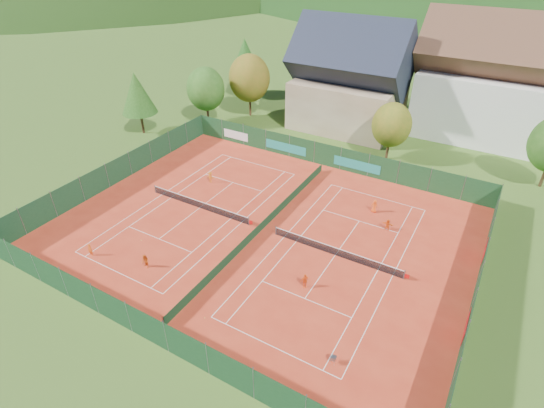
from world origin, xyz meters
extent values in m
plane|color=#35571B|center=(0.00, 0.00, -0.02)|extent=(600.00, 600.00, 0.00)
cube|color=red|center=(0.00, 0.00, 0.01)|extent=(40.00, 32.00, 0.01)
cube|color=white|center=(-8.00, 11.88, 0.01)|extent=(10.97, 0.06, 0.00)
cube|color=white|center=(-8.00, -11.88, 0.01)|extent=(10.97, 0.06, 0.00)
cube|color=white|center=(-13.48, 0.00, 0.01)|extent=(0.06, 23.77, 0.00)
cube|color=white|center=(-2.51, 0.00, 0.01)|extent=(0.06, 23.77, 0.00)
cube|color=white|center=(-12.12, 0.00, 0.01)|extent=(0.06, 23.77, 0.00)
cube|color=white|center=(-3.88, 0.00, 0.01)|extent=(0.06, 23.77, 0.00)
cube|color=white|center=(-8.00, 6.40, 0.01)|extent=(8.23, 0.06, 0.00)
cube|color=white|center=(-8.00, -6.40, 0.01)|extent=(8.23, 0.06, 0.00)
cube|color=white|center=(-8.00, 0.00, 0.01)|extent=(0.06, 12.80, 0.00)
cube|color=white|center=(8.00, 11.88, 0.01)|extent=(10.97, 0.06, 0.00)
cube|color=white|center=(8.00, -11.88, 0.01)|extent=(10.97, 0.06, 0.00)
cube|color=white|center=(2.51, 0.00, 0.01)|extent=(0.06, 23.77, 0.00)
cube|color=white|center=(13.48, 0.00, 0.01)|extent=(0.06, 23.77, 0.00)
cube|color=white|center=(3.88, 0.00, 0.01)|extent=(0.06, 23.77, 0.00)
cube|color=white|center=(12.12, 0.00, 0.01)|extent=(0.06, 23.77, 0.00)
cube|color=white|center=(8.00, 6.40, 0.01)|extent=(8.23, 0.06, 0.00)
cube|color=white|center=(8.00, -6.40, 0.01)|extent=(8.23, 0.06, 0.00)
cube|color=white|center=(8.00, 0.00, 0.01)|extent=(0.06, 12.80, 0.00)
cylinder|color=#59595B|center=(-14.40, 0.00, 0.51)|extent=(0.10, 0.10, 1.02)
cylinder|color=#59595B|center=(-1.60, 0.00, 0.51)|extent=(0.10, 0.10, 1.02)
cube|color=black|center=(-8.00, 0.00, 0.46)|extent=(12.80, 0.02, 0.86)
cube|color=white|center=(-8.00, 0.00, 0.89)|extent=(12.80, 0.04, 0.06)
cube|color=red|center=(-1.35, 0.00, 0.45)|extent=(0.40, 0.04, 0.40)
cylinder|color=#59595B|center=(1.60, 0.00, 0.51)|extent=(0.10, 0.10, 1.02)
cylinder|color=#59595B|center=(14.40, 0.00, 0.51)|extent=(0.10, 0.10, 1.02)
cube|color=black|center=(8.00, 0.00, 0.46)|extent=(12.80, 0.02, 0.86)
cube|color=white|center=(8.00, 0.00, 0.89)|extent=(12.80, 0.04, 0.06)
cube|color=red|center=(14.65, 0.00, 0.45)|extent=(0.40, 0.04, 0.40)
cube|color=#12321B|center=(0.00, 0.00, 0.50)|extent=(0.03, 28.80, 1.00)
cube|color=#163C1D|center=(0.00, 16.00, 1.50)|extent=(40.00, 0.04, 3.00)
cube|color=teal|center=(-6.00, 15.94, 1.20)|extent=(6.00, 0.03, 1.20)
cube|color=teal|center=(4.00, 15.94, 1.20)|extent=(6.00, 0.03, 1.20)
cube|color=silver|center=(-14.00, 15.94, 1.20)|extent=(4.00, 0.03, 1.20)
cube|color=#12341A|center=(0.00, -16.00, 1.50)|extent=(40.00, 0.04, 3.00)
cube|color=#153C21|center=(-20.00, 0.00, 1.50)|extent=(0.04, 32.00, 3.00)
cube|color=#12331A|center=(20.00, 0.00, 1.50)|extent=(0.04, 32.00, 3.00)
cube|color=#B21414|center=(19.94, -4.00, 1.20)|extent=(0.03, 3.00, 1.20)
cube|color=#B21414|center=(19.94, 6.00, 1.20)|extent=(0.03, 3.00, 1.20)
cube|color=#C3AC8A|center=(-3.00, 30.00, 3.50)|extent=(15.00, 12.00, 7.00)
cube|color=#1E2333|center=(-3.00, 30.00, 10.00)|extent=(16.20, 12.00, 12.00)
cube|color=silver|center=(16.00, 36.00, 4.50)|extent=(20.00, 11.00, 9.00)
cube|color=brown|center=(16.00, 36.00, 11.75)|extent=(21.60, 11.00, 11.00)
cylinder|color=#492A1A|center=(-22.00, 20.00, 1.40)|extent=(0.36, 0.36, 2.80)
ellipsoid|color=#2B5F1B|center=(-22.00, 20.00, 5.40)|extent=(5.72, 5.72, 6.58)
cylinder|color=#4B2D1B|center=(-18.00, 26.00, 1.57)|extent=(0.36, 0.36, 3.15)
ellipsoid|color=olive|center=(-18.00, 26.00, 6.07)|extent=(6.44, 6.44, 7.40)
cylinder|color=#452918|center=(-24.00, 34.00, 1.75)|extent=(0.36, 0.36, 3.50)
cone|color=#1E5317|center=(-24.00, 34.00, 6.75)|extent=(5.60, 5.60, 6.50)
cylinder|color=#452C18|center=(6.00, 22.00, 1.22)|extent=(0.36, 0.36, 2.45)
ellipsoid|color=olive|center=(6.00, 22.00, 4.72)|extent=(5.01, 5.01, 5.76)
cylinder|color=#422F17|center=(24.00, 24.00, 1.40)|extent=(0.36, 0.36, 2.80)
cylinder|color=#472D19|center=(-28.00, 12.00, 1.57)|extent=(0.36, 0.36, 3.15)
cone|color=#245317|center=(-28.00, 12.00, 6.07)|extent=(5.04, 5.04, 5.85)
ellipsoid|color=black|center=(10.00, 300.00, -42.35)|extent=(440.00, 440.00, 242.00)
ellipsoid|color=#193210|center=(-220.00, 160.00, -35.70)|extent=(340.00, 340.00, 204.00)
cylinder|color=slate|center=(12.32, -11.13, 0.40)|extent=(0.02, 0.02, 0.80)
cylinder|color=slate|center=(12.62, -11.13, 0.40)|extent=(0.02, 0.02, 0.80)
cylinder|color=slate|center=(12.32, -10.83, 0.40)|extent=(0.02, 0.02, 0.80)
cylinder|color=slate|center=(12.62, -10.83, 0.40)|extent=(0.02, 0.02, 0.80)
cube|color=slate|center=(12.47, -10.98, 0.55)|extent=(0.34, 0.34, 0.30)
ellipsoid|color=#CCD833|center=(12.47, -10.98, 0.58)|extent=(0.28, 0.28, 0.16)
sphere|color=#CCD833|center=(-9.35, -7.45, 0.03)|extent=(0.07, 0.07, 0.07)
sphere|color=#CCD833|center=(2.14, -12.23, 0.03)|extent=(0.07, 0.07, 0.07)
imported|color=#E15414|center=(-11.71, -11.45, 0.65)|extent=(0.50, 0.35, 1.29)
imported|color=#D04D12|center=(-6.07, -10.11, 0.71)|extent=(0.76, 0.63, 1.41)
imported|color=#D46112|center=(-10.35, 5.14, 0.70)|extent=(1.00, 0.71, 1.40)
imported|color=#FB5716|center=(7.37, -5.17, 0.71)|extent=(0.79, 0.87, 1.43)
imported|color=#F35115|center=(8.73, 8.81, 0.74)|extent=(0.75, 0.51, 1.49)
imported|color=orange|center=(10.94, 6.37, 0.62)|extent=(1.16, 0.39, 1.25)
camera|label=1|loc=(18.23, -29.45, 25.63)|focal=28.00mm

